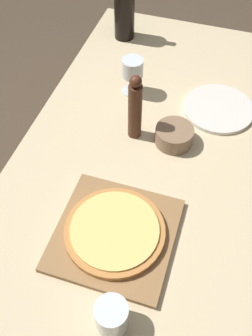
# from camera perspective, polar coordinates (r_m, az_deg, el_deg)

# --- Properties ---
(ground_plane) EXTENTS (12.00, 12.00, 0.00)m
(ground_plane) POSITION_cam_1_polar(r_m,az_deg,el_deg) (1.90, 1.51, -14.21)
(ground_plane) COLOR #4C3D2D
(dining_table) EXTENTS (0.82, 1.69, 0.77)m
(dining_table) POSITION_cam_1_polar(r_m,az_deg,el_deg) (1.31, 2.13, -2.20)
(dining_table) COLOR #CCB78E
(dining_table) RESTS_ON ground_plane
(cutting_board) EXTENTS (0.32, 0.32, 0.02)m
(cutting_board) POSITION_cam_1_polar(r_m,az_deg,el_deg) (1.09, -1.50, -9.65)
(cutting_board) COLOR olive
(cutting_board) RESTS_ON dining_table
(pizza) EXTENTS (0.28, 0.28, 0.02)m
(pizza) POSITION_cam_1_polar(r_m,az_deg,el_deg) (1.08, -1.52, -9.13)
(pizza) COLOR #BC7A3D
(pizza) RESTS_ON cutting_board
(wine_bottle) EXTENTS (0.08, 0.08, 0.31)m
(wine_bottle) POSITION_cam_1_polar(r_m,az_deg,el_deg) (1.70, -0.24, 22.19)
(wine_bottle) COLOR black
(wine_bottle) RESTS_ON dining_table
(pepper_mill) EXTENTS (0.04, 0.04, 0.24)m
(pepper_mill) POSITION_cam_1_polar(r_m,az_deg,el_deg) (1.25, 1.31, 8.64)
(pepper_mill) COLOR #4C2819
(pepper_mill) RESTS_ON dining_table
(wine_glass) EXTENTS (0.08, 0.08, 0.14)m
(wine_glass) POSITION_cam_1_polar(r_m,az_deg,el_deg) (1.42, 0.96, 14.09)
(wine_glass) COLOR silver
(wine_glass) RESTS_ON dining_table
(small_bowl) EXTENTS (0.12, 0.12, 0.06)m
(small_bowl) POSITION_cam_1_polar(r_m,az_deg,el_deg) (1.29, 6.99, 4.71)
(small_bowl) COLOR #84664C
(small_bowl) RESTS_ON dining_table
(drinking_tumbler) EXTENTS (0.08, 0.08, 0.10)m
(drinking_tumbler) POSITION_cam_1_polar(r_m,az_deg,el_deg) (0.97, -2.10, -20.73)
(drinking_tumbler) COLOR silver
(drinking_tumbler) RESTS_ON dining_table
(dinner_plate) EXTENTS (0.25, 0.25, 0.01)m
(dinner_plate) POSITION_cam_1_polar(r_m,az_deg,el_deg) (1.44, 13.24, 8.39)
(dinner_plate) COLOR silver
(dinner_plate) RESTS_ON dining_table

